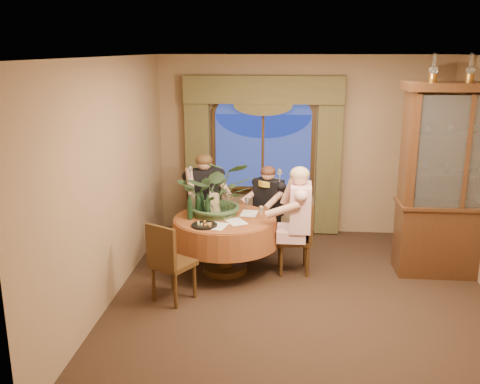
# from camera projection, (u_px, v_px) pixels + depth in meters

# --- Properties ---
(floor) EXTENTS (5.00, 5.00, 0.00)m
(floor) POSITION_uv_depth(u_px,v_px,m) (302.00, 299.00, 6.37)
(floor) COLOR black
(floor) RESTS_ON ground
(wall_back) EXTENTS (4.50, 0.00, 4.50)m
(wall_back) POSITION_uv_depth(u_px,v_px,m) (301.00, 146.00, 8.41)
(wall_back) COLOR #8B7153
(wall_back) RESTS_ON ground
(ceiling) EXTENTS (5.00, 5.00, 0.00)m
(ceiling) POSITION_uv_depth(u_px,v_px,m) (310.00, 57.00, 5.64)
(ceiling) COLOR white
(ceiling) RESTS_ON wall_back
(window) EXTENTS (1.62, 0.10, 1.32)m
(window) POSITION_uv_depth(u_px,v_px,m) (263.00, 152.00, 8.42)
(window) COLOR navy
(window) RESTS_ON wall_back
(arched_transom) EXTENTS (1.60, 0.06, 0.44)m
(arched_transom) POSITION_uv_depth(u_px,v_px,m) (263.00, 103.00, 8.21)
(arched_transom) COLOR navy
(arched_transom) RESTS_ON wall_back
(drapery_left) EXTENTS (0.38, 0.14, 2.32)m
(drapery_left) POSITION_uv_depth(u_px,v_px,m) (198.00, 159.00, 8.49)
(drapery_left) COLOR #4A4627
(drapery_left) RESTS_ON floor
(drapery_right) EXTENTS (0.38, 0.14, 2.32)m
(drapery_right) POSITION_uv_depth(u_px,v_px,m) (329.00, 162.00, 8.31)
(drapery_right) COLOR #4A4627
(drapery_right) RESTS_ON floor
(swag_valance) EXTENTS (2.45, 0.16, 0.42)m
(swag_valance) POSITION_uv_depth(u_px,v_px,m) (263.00, 90.00, 8.09)
(swag_valance) COLOR #4A4627
(swag_valance) RESTS_ON wall_back
(dining_table) EXTENTS (1.51, 1.51, 0.75)m
(dining_table) POSITION_uv_depth(u_px,v_px,m) (225.00, 244.00, 7.08)
(dining_table) COLOR maroon
(dining_table) RESTS_ON floor
(china_cabinet) EXTENTS (1.53, 0.60, 2.49)m
(china_cabinet) POSITION_uv_depth(u_px,v_px,m) (458.00, 182.00, 6.79)
(china_cabinet) COLOR #341D10
(china_cabinet) RESTS_ON floor
(oil_lamp_left) EXTENTS (0.11, 0.11, 0.34)m
(oil_lamp_left) POSITION_uv_depth(u_px,v_px,m) (434.00, 68.00, 6.46)
(oil_lamp_left) COLOR #A5722D
(oil_lamp_left) RESTS_ON china_cabinet
(oil_lamp_center) EXTENTS (0.11, 0.11, 0.34)m
(oil_lamp_center) POSITION_uv_depth(u_px,v_px,m) (471.00, 68.00, 6.43)
(oil_lamp_center) COLOR #A5722D
(oil_lamp_center) RESTS_ON china_cabinet
(chair_right) EXTENTS (0.45, 0.45, 0.96)m
(chair_right) POSITION_uv_depth(u_px,v_px,m) (294.00, 237.00, 7.03)
(chair_right) COLOR black
(chair_right) RESTS_ON floor
(chair_back_right) EXTENTS (0.57, 0.57, 0.96)m
(chair_back_right) POSITION_uv_depth(u_px,v_px,m) (262.00, 218.00, 7.84)
(chair_back_right) COLOR black
(chair_back_right) RESTS_ON floor
(chair_back) EXTENTS (0.56, 0.56, 0.96)m
(chair_back) POSITION_uv_depth(u_px,v_px,m) (204.00, 217.00, 7.88)
(chair_back) COLOR black
(chair_back) RESTS_ON floor
(chair_front_left) EXTENTS (0.57, 0.57, 0.96)m
(chair_front_left) POSITION_uv_depth(u_px,v_px,m) (173.00, 262.00, 6.24)
(chair_front_left) COLOR black
(chair_front_left) RESTS_ON floor
(person_pink) EXTENTS (0.49, 0.53, 1.46)m
(person_pink) POSITION_uv_depth(u_px,v_px,m) (300.00, 222.00, 6.88)
(person_pink) COLOR beige
(person_pink) RESTS_ON floor
(person_back) EXTENTS (0.67, 0.65, 1.44)m
(person_back) POSITION_uv_depth(u_px,v_px,m) (204.00, 202.00, 7.79)
(person_back) COLOR black
(person_back) RESTS_ON floor
(person_scarf) EXTENTS (0.61, 0.60, 1.28)m
(person_scarf) POSITION_uv_depth(u_px,v_px,m) (268.00, 209.00, 7.75)
(person_scarf) COLOR black
(person_scarf) RESTS_ON floor
(stoneware_vase) EXTENTS (0.16, 0.16, 0.29)m
(stoneware_vase) POSITION_uv_depth(u_px,v_px,m) (215.00, 205.00, 7.04)
(stoneware_vase) COLOR #9D8B68
(stoneware_vase) RESTS_ON dining_table
(centerpiece_plant) EXTENTS (1.02, 1.13, 0.89)m
(centerpiece_plant) POSITION_uv_depth(u_px,v_px,m) (218.00, 167.00, 6.98)
(centerpiece_plant) COLOR #375432
(centerpiece_plant) RESTS_ON dining_table
(olive_bowl) EXTENTS (0.15, 0.15, 0.05)m
(olive_bowl) POSITION_uv_depth(u_px,v_px,m) (226.00, 217.00, 6.93)
(olive_bowl) COLOR #3E502A
(olive_bowl) RESTS_ON dining_table
(cheese_platter) EXTENTS (0.32, 0.32, 0.02)m
(cheese_platter) POSITION_uv_depth(u_px,v_px,m) (204.00, 225.00, 6.63)
(cheese_platter) COLOR black
(cheese_platter) RESTS_ON dining_table
(wine_bottle_0) EXTENTS (0.07, 0.07, 0.33)m
(wine_bottle_0) POSITION_uv_depth(u_px,v_px,m) (208.00, 207.00, 6.86)
(wine_bottle_0) COLOR black
(wine_bottle_0) RESTS_ON dining_table
(wine_bottle_1) EXTENTS (0.07, 0.07, 0.33)m
(wine_bottle_1) POSITION_uv_depth(u_px,v_px,m) (210.00, 204.00, 6.98)
(wine_bottle_1) COLOR tan
(wine_bottle_1) RESTS_ON dining_table
(wine_bottle_2) EXTENTS (0.07, 0.07, 0.33)m
(wine_bottle_2) POSITION_uv_depth(u_px,v_px,m) (190.00, 207.00, 6.86)
(wine_bottle_2) COLOR black
(wine_bottle_2) RESTS_ON dining_table
(wine_bottle_3) EXTENTS (0.07, 0.07, 0.33)m
(wine_bottle_3) POSITION_uv_depth(u_px,v_px,m) (201.00, 201.00, 7.13)
(wine_bottle_3) COLOR black
(wine_bottle_3) RESTS_ON dining_table
(wine_bottle_4) EXTENTS (0.07, 0.07, 0.33)m
(wine_bottle_4) POSITION_uv_depth(u_px,v_px,m) (193.00, 203.00, 7.05)
(wine_bottle_4) COLOR tan
(wine_bottle_4) RESTS_ON dining_table
(wine_bottle_5) EXTENTS (0.07, 0.07, 0.33)m
(wine_bottle_5) POSITION_uv_depth(u_px,v_px,m) (198.00, 205.00, 6.95)
(wine_bottle_5) COLOR black
(wine_bottle_5) RESTS_ON dining_table
(tasting_paper_0) EXTENTS (0.33, 0.36, 0.00)m
(tasting_paper_0) POSITION_uv_depth(u_px,v_px,m) (236.00, 222.00, 6.80)
(tasting_paper_0) COLOR white
(tasting_paper_0) RESTS_ON dining_table
(tasting_paper_1) EXTENTS (0.24, 0.32, 0.00)m
(tasting_paper_1) POSITION_uv_depth(u_px,v_px,m) (249.00, 213.00, 7.14)
(tasting_paper_1) COLOR white
(tasting_paper_1) RESTS_ON dining_table
(tasting_paper_2) EXTENTS (0.28, 0.34, 0.00)m
(tasting_paper_2) POSITION_uv_depth(u_px,v_px,m) (218.00, 226.00, 6.63)
(tasting_paper_2) COLOR white
(tasting_paper_2) RESTS_ON dining_table
(wine_glass_person_pink) EXTENTS (0.07, 0.07, 0.18)m
(wine_glass_person_pink) POSITION_uv_depth(u_px,v_px,m) (261.00, 212.00, 6.91)
(wine_glass_person_pink) COLOR silver
(wine_glass_person_pink) RESTS_ON dining_table
(wine_glass_person_back) EXTENTS (0.07, 0.07, 0.18)m
(wine_glass_person_back) POSITION_uv_depth(u_px,v_px,m) (213.00, 201.00, 7.38)
(wine_glass_person_back) COLOR silver
(wine_glass_person_back) RESTS_ON dining_table
(wine_glass_person_scarf) EXTENTS (0.07, 0.07, 0.18)m
(wine_glass_person_scarf) POSITION_uv_depth(u_px,v_px,m) (247.00, 203.00, 7.31)
(wine_glass_person_scarf) COLOR silver
(wine_glass_person_scarf) RESTS_ON dining_table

